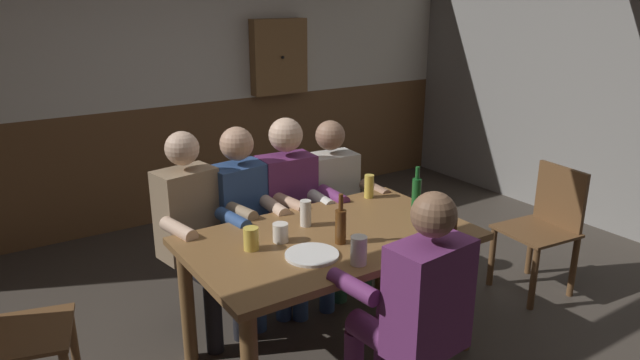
{
  "coord_description": "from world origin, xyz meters",
  "views": [
    {
      "loc": [
        -1.62,
        -2.35,
        2.0
      ],
      "look_at": [
        0.0,
        0.12,
        1.04
      ],
      "focal_mm": 32.23,
      "sensor_mm": 36.0,
      "label": 1
    }
  ],
  "objects_px": {
    "bottle_1": "(416,194)",
    "pint_glass_5": "(359,250)",
    "chair_empty_near_right": "(545,225)",
    "person_0": "(195,226)",
    "wall_dart_cabinet": "(279,57)",
    "chair_empty_near_left": "(2,333)",
    "person_4": "(414,303)",
    "pint_glass_1": "(280,233)",
    "bottle_0": "(341,225)",
    "pint_glass_4": "(251,239)",
    "person_2": "(292,203)",
    "plate_0": "(312,255)",
    "person_1": "(246,214)",
    "pint_glass_3": "(306,213)",
    "dining_table": "(330,253)",
    "pint_glass_2": "(369,186)",
    "person_3": "(335,198)",
    "pint_glass_0": "(450,224)"
  },
  "relations": [
    {
      "from": "plate_0",
      "to": "person_4",
      "type": "bearing_deg",
      "value": -67.74
    },
    {
      "from": "bottle_0",
      "to": "chair_empty_near_right",
      "type": "bearing_deg",
      "value": -1.57
    },
    {
      "from": "bottle_1",
      "to": "pint_glass_5",
      "type": "relative_size",
      "value": 2.0
    },
    {
      "from": "chair_empty_near_right",
      "to": "person_0",
      "type": "bearing_deg",
      "value": 74.28
    },
    {
      "from": "chair_empty_near_right",
      "to": "pint_glass_4",
      "type": "xyz_separation_m",
      "value": [
        -2.12,
        0.23,
        0.33
      ]
    },
    {
      "from": "wall_dart_cabinet",
      "to": "pint_glass_2",
      "type": "bearing_deg",
      "value": -104.2
    },
    {
      "from": "person_3",
      "to": "pint_glass_3",
      "type": "relative_size",
      "value": 7.86
    },
    {
      "from": "person_2",
      "to": "pint_glass_3",
      "type": "height_order",
      "value": "person_2"
    },
    {
      "from": "chair_empty_near_left",
      "to": "pint_glass_0",
      "type": "xyz_separation_m",
      "value": [
        2.15,
        -0.75,
        0.33
      ]
    },
    {
      "from": "person_0",
      "to": "chair_empty_near_right",
      "type": "distance_m",
      "value": 2.36
    },
    {
      "from": "person_1",
      "to": "dining_table",
      "type": "bearing_deg",
      "value": 95.84
    },
    {
      "from": "pint_glass_3",
      "to": "pint_glass_4",
      "type": "distance_m",
      "value": 0.42
    },
    {
      "from": "bottle_0",
      "to": "pint_glass_2",
      "type": "bearing_deg",
      "value": 40.53
    },
    {
      "from": "person_2",
      "to": "plate_0",
      "type": "height_order",
      "value": "person_2"
    },
    {
      "from": "chair_empty_near_right",
      "to": "person_1",
      "type": "bearing_deg",
      "value": 70.44
    },
    {
      "from": "pint_glass_4",
      "to": "pint_glass_5",
      "type": "xyz_separation_m",
      "value": [
        0.36,
        -0.43,
        0.01
      ]
    },
    {
      "from": "person_4",
      "to": "chair_empty_near_left",
      "type": "xyz_separation_m",
      "value": [
        -1.58,
        1.1,
        -0.19
      ]
    },
    {
      "from": "chair_empty_near_right",
      "to": "person_4",
      "type": "bearing_deg",
      "value": 112.91
    },
    {
      "from": "person_3",
      "to": "pint_glass_5",
      "type": "bearing_deg",
      "value": 65.48
    },
    {
      "from": "bottle_0",
      "to": "pint_glass_5",
      "type": "xyz_separation_m",
      "value": [
        -0.07,
        -0.25,
        -0.03
      ]
    },
    {
      "from": "person_4",
      "to": "pint_glass_1",
      "type": "xyz_separation_m",
      "value": [
        -0.26,
        0.77,
        0.13
      ]
    },
    {
      "from": "person_2",
      "to": "bottle_1",
      "type": "xyz_separation_m",
      "value": [
        0.45,
        -0.69,
        0.18
      ]
    },
    {
      "from": "chair_empty_near_left",
      "to": "wall_dart_cabinet",
      "type": "relative_size",
      "value": 1.26
    },
    {
      "from": "bottle_0",
      "to": "pint_glass_5",
      "type": "distance_m",
      "value": 0.26
    },
    {
      "from": "bottle_1",
      "to": "pint_glass_4",
      "type": "relative_size",
      "value": 2.39
    },
    {
      "from": "pint_glass_1",
      "to": "chair_empty_near_left",
      "type": "bearing_deg",
      "value": 165.77
    },
    {
      "from": "chair_empty_near_right",
      "to": "pint_glass_5",
      "type": "xyz_separation_m",
      "value": [
        -1.76,
        -0.2,
        0.34
      ]
    },
    {
      "from": "pint_glass_1",
      "to": "person_2",
      "type": "bearing_deg",
      "value": 54.85
    },
    {
      "from": "person_1",
      "to": "pint_glass_5",
      "type": "distance_m",
      "value": 1.08
    },
    {
      "from": "dining_table",
      "to": "person_2",
      "type": "xyz_separation_m",
      "value": [
        0.17,
        0.69,
        0.05
      ]
    },
    {
      "from": "plate_0",
      "to": "pint_glass_2",
      "type": "height_order",
      "value": "pint_glass_2"
    },
    {
      "from": "person_2",
      "to": "person_4",
      "type": "height_order",
      "value": "person_2"
    },
    {
      "from": "pint_glass_4",
      "to": "bottle_1",
      "type": "bearing_deg",
      "value": -3.69
    },
    {
      "from": "person_2",
      "to": "pint_glass_3",
      "type": "xyz_separation_m",
      "value": [
        -0.21,
        -0.5,
        0.14
      ]
    },
    {
      "from": "person_1",
      "to": "chair_empty_near_left",
      "type": "bearing_deg",
      "value": 4.1
    },
    {
      "from": "person_0",
      "to": "pint_glass_2",
      "type": "bearing_deg",
      "value": 152.48
    },
    {
      "from": "dining_table",
      "to": "person_2",
      "type": "relative_size",
      "value": 1.25
    },
    {
      "from": "bottle_0",
      "to": "bottle_1",
      "type": "distance_m",
      "value": 0.64
    },
    {
      "from": "person_4",
      "to": "chair_empty_near_right",
      "type": "xyz_separation_m",
      "value": [
        1.69,
        0.53,
        -0.19
      ]
    },
    {
      "from": "dining_table",
      "to": "plate_0",
      "type": "relative_size",
      "value": 5.67
    },
    {
      "from": "chair_empty_near_right",
      "to": "bottle_1",
      "type": "xyz_separation_m",
      "value": [
        -1.06,
        0.16,
        0.39
      ]
    },
    {
      "from": "person_1",
      "to": "bottle_1",
      "type": "bearing_deg",
      "value": 131.01
    },
    {
      "from": "person_0",
      "to": "wall_dart_cabinet",
      "type": "height_order",
      "value": "wall_dart_cabinet"
    },
    {
      "from": "person_1",
      "to": "person_4",
      "type": "xyz_separation_m",
      "value": [
        0.16,
        -1.39,
        -0.01
      ]
    },
    {
      "from": "plate_0",
      "to": "person_1",
      "type": "bearing_deg",
      "value": 86.23
    },
    {
      "from": "dining_table",
      "to": "pint_glass_4",
      "type": "distance_m",
      "value": 0.48
    },
    {
      "from": "pint_glass_5",
      "to": "wall_dart_cabinet",
      "type": "bearing_deg",
      "value": 67.68
    },
    {
      "from": "pint_glass_2",
      "to": "wall_dart_cabinet",
      "type": "relative_size",
      "value": 0.22
    },
    {
      "from": "pint_glass_1",
      "to": "pint_glass_5",
      "type": "distance_m",
      "value": 0.48
    },
    {
      "from": "chair_empty_near_left",
      "to": "pint_glass_1",
      "type": "bearing_deg",
      "value": 90.33
    }
  ]
}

